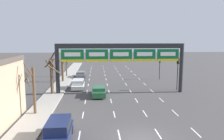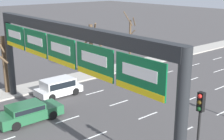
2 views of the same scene
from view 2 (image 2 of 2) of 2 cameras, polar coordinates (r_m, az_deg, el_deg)
The scene contains 9 objects.
lane_dashes at distance 20.87m, azimuth -11.58°, elevation -12.19°, with size 10.02×67.00×0.01m.
sign_gantry at distance 19.63m, azimuth -8.62°, elevation 3.80°, with size 18.66×0.70×7.26m.
car_grey at distance 34.26m, azimuth 5.22°, elevation 0.54°, with size 1.82×4.40×1.23m.
suv_white at distance 27.76m, azimuth -9.81°, elevation -2.96°, with size 1.91×3.94×1.52m.
car_green at distance 23.26m, azimuth -15.08°, elevation -7.42°, with size 1.85×4.68×1.35m.
traffic_light_mid_block at distance 14.90m, azimuth 15.63°, elevation -9.20°, with size 0.30×0.35×4.99m.
tree_bare_closest at distance 28.79m, azimuth -19.09°, elevation 1.81°, with size 2.35×2.38×5.97m.
tree_bare_third at distance 33.02m, azimuth -3.77°, elevation 4.30°, with size 1.97×1.92×5.46m.
tree_bare_furthest at distance 36.71m, azimuth 3.33°, elevation 5.53°, with size 1.43×1.49×6.30m.
Camera 2 is at (16.41, 5.04, 9.73)m, focal length 50.00 mm.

